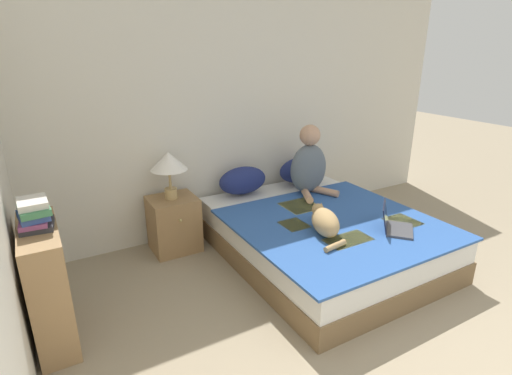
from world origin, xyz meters
name	(u,v)px	position (x,y,z in m)	size (l,w,h in m)	color
wall_back	(242,104)	(0.00, 3.58, 1.27)	(5.22, 0.05, 2.55)	beige
bed	(321,236)	(0.23, 2.52, 0.20)	(1.63, 1.99, 0.41)	brown
pillow_near	(243,180)	(-0.13, 3.35, 0.55)	(0.51, 0.27, 0.28)	navy
pillow_far	(300,170)	(0.58, 3.35, 0.55)	(0.51, 0.27, 0.28)	navy
person_sitting	(309,165)	(0.46, 3.05, 0.71)	(0.41, 0.40, 0.70)	slate
cat_tabby	(325,222)	(0.02, 2.23, 0.51)	(0.36, 0.52, 0.20)	tan
laptop_open	(394,225)	(0.54, 1.98, 0.46)	(0.39, 0.38, 0.22)	#424247
nightstand	(174,224)	(-0.88, 3.32, 0.26)	(0.43, 0.40, 0.52)	#937047
table_lamp	(169,163)	(-0.89, 3.32, 0.85)	(0.33, 0.33, 0.43)	tan
bookshelf	(48,284)	(-1.97, 2.54, 0.40)	(0.23, 0.68, 0.80)	#99754C
book_stack_top	(34,214)	(-1.97, 2.54, 0.89)	(0.20, 0.24, 0.18)	#2D2D33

